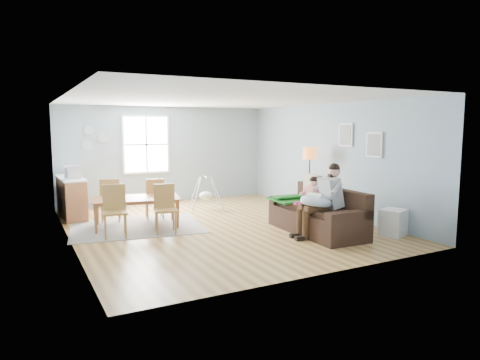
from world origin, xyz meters
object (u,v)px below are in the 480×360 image
storage_cube (393,223)px  chair_ne (155,196)px  toddler (310,194)px  chair_nw (110,197)px  floor_lamp (310,159)px  monitor (73,172)px  counter (71,197)px  dining_table (137,213)px  father (323,198)px  baby_swing (206,195)px  sofa (319,217)px  chair_sw (115,207)px  chair_se (165,205)px

storage_cube → chair_ne: (-3.71, 3.65, 0.28)m
toddler → chair_ne: bearing=134.7°
chair_nw → storage_cube: bearing=-39.0°
toddler → floor_lamp: 1.85m
monitor → chair_nw: bearing=-47.8°
floor_lamp → counter: floor_lamp is taller
dining_table → toddler: bearing=-21.0°
father → toddler: father is taller
monitor → baby_swing: monitor is taller
sofa → dining_table: bearing=145.6°
toddler → chair_ne: (-2.51, 2.54, -0.22)m
toddler → dining_table: (-3.08, 1.94, -0.44)m
toddler → chair_nw: (-3.48, 2.67, -0.19)m
chair_nw → sofa: bearing=-39.1°
storage_cube → chair_ne: bearing=135.4°
storage_cube → dining_table: dining_table is taller
toddler → chair_sw: toddler is taller
sofa → chair_ne: (-2.59, 2.76, 0.22)m
sofa → father: (-0.16, -0.31, 0.45)m
toddler → chair_sw: size_ratio=0.87×
chair_sw → monitor: monitor is taller
storage_cube → chair_ne: chair_ne is taller
sofa → counter: (-4.26, 3.96, 0.16)m
chair_sw → chair_nw: (0.18, 1.32, -0.02)m
floor_lamp → father: bearing=-120.1°
floor_lamp → chair_sw: bearing=-179.4°
chair_ne → baby_swing: size_ratio=0.92×
sofa → father: bearing=-116.6°
sofa → baby_swing: sofa is taller
chair_sw → chair_nw: bearing=82.4°
sofa → toddler: toddler is taller
floor_lamp → monitor: size_ratio=4.54×
floor_lamp → counter: (-5.23, 2.34, -0.88)m
counter → toddler: bearing=-41.8°
father → storage_cube: 1.49m
toddler → chair_ne: 3.58m
sofa → father: 0.57m
dining_table → chair_se: bearing=-50.5°
storage_cube → monitor: monitor is taller
father → dining_table: size_ratio=0.79×
dining_table → counter: (-1.10, 1.80, 0.16)m
storage_cube → chair_sw: size_ratio=0.57×
sofa → chair_se: size_ratio=2.33×
chair_se → baby_swing: (1.70, 1.88, -0.18)m
sofa → floor_lamp: 2.16m
toddler → monitor: bearing=140.6°
baby_swing → chair_se: bearing=-132.2°
chair_se → baby_swing: size_ratio=0.94×
dining_table → sofa: bearing=-23.2°
chair_nw → chair_ne: (0.97, -0.14, -0.02)m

